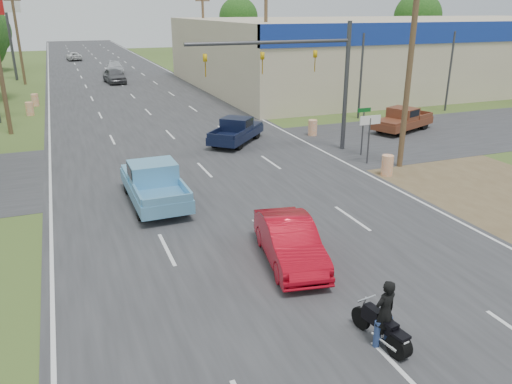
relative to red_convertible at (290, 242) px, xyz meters
name	(u,v)px	position (x,y,z in m)	size (l,w,h in m)	color
ground	(405,376)	(0.13, -5.72, -0.71)	(200.00, 200.00, 0.00)	#3C4F1F
main_road	(133,96)	(0.13, 34.28, -0.70)	(15.00, 180.00, 0.02)	#2D2D30
cross_road	(194,160)	(0.13, 12.28, -0.70)	(120.00, 10.00, 0.02)	#2D2D30
dirt_verge	(465,180)	(11.13, 4.28, -0.70)	(8.00, 18.00, 0.01)	brown
big_box_store	(421,49)	(32.13, 34.21, 2.61)	(50.00, 28.10, 6.60)	#B7A88C
utility_pole_1	(410,60)	(9.63, 7.28, 4.61)	(2.00, 0.28, 10.00)	#4C3823
utility_pole_2	(266,39)	(9.63, 25.28, 4.61)	(2.00, 0.28, 10.00)	#4C3823
utility_pole_3	(203,30)	(9.63, 43.28, 4.61)	(2.00, 0.28, 10.00)	#4C3823
utility_pole_6	(17,32)	(-9.37, 46.28, 4.61)	(2.00, 0.28, 10.00)	#4C3823
tree_3	(418,17)	(55.13, 64.28, 5.49)	(8.40, 8.40, 10.40)	#422D19
tree_5	(239,17)	(30.13, 89.28, 5.18)	(7.98, 7.98, 9.88)	#422D19
barrel_0	(387,165)	(8.13, 6.28, -0.21)	(0.56, 0.56, 1.00)	orange
barrel_1	(313,128)	(8.53, 14.78, -0.21)	(0.56, 0.56, 1.00)	orange
barrel_2	(30,109)	(-8.37, 28.28, -0.21)	(0.56, 0.56, 1.00)	orange
barrel_3	(35,100)	(-8.07, 32.28, -0.21)	(0.56, 0.56, 1.00)	orange
pole_sign_left_far	(6,13)	(-10.37, 50.28, 6.46)	(3.00, 0.35, 9.20)	#3F3F44
lane_sign	(370,128)	(8.33, 8.28, 1.20)	(1.20, 0.08, 2.52)	#3F3F44
street_name_sign	(363,126)	(8.93, 9.78, 0.90)	(0.80, 0.08, 2.61)	#3F3F44
signal_mast	(303,65)	(5.95, 11.28, 4.10)	(9.12, 0.40, 7.00)	#3F3F44
red_convertible	(290,242)	(0.00, 0.00, 0.00)	(1.49, 4.28, 1.41)	#AB0717
motorcycle	(384,330)	(0.30, -4.63, -0.28)	(0.66, 1.90, 0.96)	black
rider	(385,316)	(0.30, -4.60, 0.12)	(0.60, 0.39, 1.64)	black
blue_pickup	(153,182)	(-3.01, 6.85, 0.17)	(2.08, 5.26, 1.74)	black
navy_pickup	(237,130)	(3.46, 14.83, 0.07)	(4.42, 4.60, 1.53)	black
brown_pickup	(402,120)	(14.47, 13.63, 0.08)	(5.06, 3.46, 1.57)	black
distant_car_grey	(114,76)	(-0.37, 43.71, 0.08)	(1.86, 4.62, 1.58)	#515156
distant_car_silver	(115,68)	(0.61, 51.66, 0.05)	(2.12, 5.21, 1.51)	silver
distant_car_white	(74,56)	(-3.26, 71.81, -0.10)	(2.02, 4.38, 1.22)	silver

